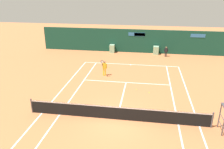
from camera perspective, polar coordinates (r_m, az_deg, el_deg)
The scene contains 8 objects.
ground_plane at distance 16.09m, azimuth 1.48°, elevation -10.00°, with size 80.00×80.00×0.01m.
tennis_net at distance 15.34m, azimuth 1.21°, elevation -9.47°, with size 12.10×0.10×1.07m.
sponsor_back_wall at distance 30.89m, azimuth 5.53°, elevation 8.20°, with size 25.00×1.02×3.09m.
player_on_baseline at distance 22.57m, azimuth -1.93°, elevation 1.88°, with size 0.50×0.71×1.76m.
ball_kid_centre_post at distance 29.73m, azimuth 13.27°, elevation 5.72°, with size 0.42×0.21×1.27m.
tennis_ball_by_sideline at distance 19.43m, azimuth 9.22°, elevation -4.44°, with size 0.07×0.07×0.07m, color #CCE033.
tennis_ball_mid_court at distance 19.88m, azimuth 6.05°, elevation -3.66°, with size 0.07×0.07×0.07m, color #CCE033.
tennis_ball_near_service_line at distance 25.19m, azimuth -0.74°, elevation 1.87°, with size 0.07×0.07×0.07m, color #CCE033.
Camera 1 is at (1.72, -13.11, 8.29)m, focal length 36.78 mm.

